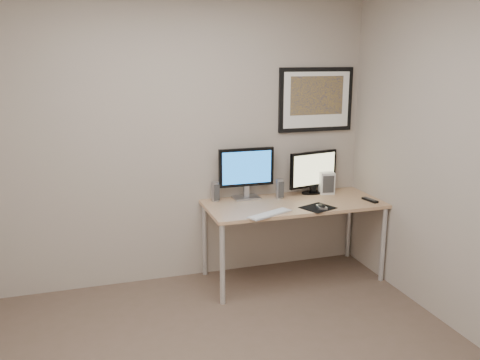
{
  "coord_description": "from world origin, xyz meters",
  "views": [
    {
      "loc": [
        -0.8,
        -2.72,
        2.0
      ],
      "look_at": [
        0.41,
        1.1,
        1.04
      ],
      "focal_mm": 38.0,
      "sensor_mm": 36.0,
      "label": 1
    }
  ],
  "objects_px": {
    "framed_art": "(316,100)",
    "monitor_large": "(246,171)",
    "desk": "(293,209)",
    "speaker_right": "(280,189)",
    "monitor_tv": "(313,171)",
    "keyboard": "(270,214)",
    "speaker_left": "(215,192)",
    "fan_unit": "(327,183)"
  },
  "relations": [
    {
      "from": "framed_art",
      "to": "monitor_large",
      "type": "bearing_deg",
      "value": -173.88
    },
    {
      "from": "desk",
      "to": "speaker_right",
      "type": "bearing_deg",
      "value": 111.84
    },
    {
      "from": "desk",
      "to": "monitor_large",
      "type": "height_order",
      "value": "monitor_large"
    },
    {
      "from": "speaker_right",
      "to": "framed_art",
      "type": "bearing_deg",
      "value": 20.95
    },
    {
      "from": "framed_art",
      "to": "monitor_tv",
      "type": "relative_size",
      "value": 1.44
    },
    {
      "from": "desk",
      "to": "framed_art",
      "type": "xyz_separation_m",
      "value": [
        0.35,
        0.33,
        0.96
      ]
    },
    {
      "from": "keyboard",
      "to": "monitor_large",
      "type": "bearing_deg",
      "value": 68.83
    },
    {
      "from": "monitor_large",
      "to": "keyboard",
      "type": "relative_size",
      "value": 1.22
    },
    {
      "from": "monitor_tv",
      "to": "speaker_right",
      "type": "distance_m",
      "value": 0.4
    },
    {
      "from": "monitor_large",
      "to": "keyboard",
      "type": "bearing_deg",
      "value": -86.32
    },
    {
      "from": "speaker_left",
      "to": "speaker_right",
      "type": "height_order",
      "value": "speaker_right"
    },
    {
      "from": "monitor_tv",
      "to": "speaker_left",
      "type": "height_order",
      "value": "monitor_tv"
    },
    {
      "from": "desk",
      "to": "speaker_right",
      "type": "height_order",
      "value": "speaker_right"
    },
    {
      "from": "monitor_tv",
      "to": "keyboard",
      "type": "xyz_separation_m",
      "value": [
        -0.64,
        -0.52,
        -0.21
      ]
    },
    {
      "from": "monitor_large",
      "to": "keyboard",
      "type": "distance_m",
      "value": 0.6
    },
    {
      "from": "monitor_large",
      "to": "monitor_tv",
      "type": "bearing_deg",
      "value": -1.52
    },
    {
      "from": "monitor_tv",
      "to": "speaker_right",
      "type": "xyz_separation_m",
      "value": [
        -0.37,
        -0.06,
        -0.13
      ]
    },
    {
      "from": "speaker_left",
      "to": "fan_unit",
      "type": "height_order",
      "value": "fan_unit"
    },
    {
      "from": "keyboard",
      "to": "speaker_left",
      "type": "bearing_deg",
      "value": 97.02
    },
    {
      "from": "monitor_large",
      "to": "fan_unit",
      "type": "xyz_separation_m",
      "value": [
        0.79,
        -0.07,
        -0.16
      ]
    },
    {
      "from": "desk",
      "to": "keyboard",
      "type": "relative_size",
      "value": 3.75
    },
    {
      "from": "monitor_tv",
      "to": "speaker_left",
      "type": "distance_m",
      "value": 0.98
    },
    {
      "from": "monitor_large",
      "to": "monitor_tv",
      "type": "distance_m",
      "value": 0.67
    },
    {
      "from": "speaker_left",
      "to": "speaker_right",
      "type": "relative_size",
      "value": 0.99
    },
    {
      "from": "monitor_large",
      "to": "speaker_right",
      "type": "height_order",
      "value": "monitor_large"
    },
    {
      "from": "monitor_large",
      "to": "speaker_right",
      "type": "bearing_deg",
      "value": -15.23
    },
    {
      "from": "desk",
      "to": "speaker_left",
      "type": "relative_size",
      "value": 8.96
    },
    {
      "from": "speaker_left",
      "to": "speaker_right",
      "type": "xyz_separation_m",
      "value": [
        0.6,
        -0.08,
        0.0
      ]
    },
    {
      "from": "monitor_tv",
      "to": "monitor_large",
      "type": "bearing_deg",
      "value": 165.8
    },
    {
      "from": "monitor_large",
      "to": "speaker_left",
      "type": "xyz_separation_m",
      "value": [
        -0.3,
        0.0,
        -0.17
      ]
    },
    {
      "from": "monitor_tv",
      "to": "speaker_right",
      "type": "bearing_deg",
      "value": 177.18
    },
    {
      "from": "desk",
      "to": "fan_unit",
      "type": "xyz_separation_m",
      "value": [
        0.42,
        0.19,
        0.17
      ]
    },
    {
      "from": "framed_art",
      "to": "monitor_tv",
      "type": "bearing_deg",
      "value": -117.07
    },
    {
      "from": "desk",
      "to": "fan_unit",
      "type": "bearing_deg",
      "value": 24.0
    },
    {
      "from": "framed_art",
      "to": "speaker_left",
      "type": "distance_m",
      "value": 1.3
    },
    {
      "from": "monitor_large",
      "to": "speaker_left",
      "type": "height_order",
      "value": "monitor_large"
    },
    {
      "from": "speaker_left",
      "to": "fan_unit",
      "type": "xyz_separation_m",
      "value": [
        1.09,
        -0.07,
        0.02
      ]
    },
    {
      "from": "speaker_right",
      "to": "fan_unit",
      "type": "height_order",
      "value": "fan_unit"
    },
    {
      "from": "monitor_large",
      "to": "fan_unit",
      "type": "relative_size",
      "value": 2.49
    },
    {
      "from": "desk",
      "to": "monitor_tv",
      "type": "relative_size",
      "value": 3.07
    },
    {
      "from": "fan_unit",
      "to": "framed_art",
      "type": "bearing_deg",
      "value": 125.8
    },
    {
      "from": "monitor_tv",
      "to": "speaker_right",
      "type": "height_order",
      "value": "monitor_tv"
    }
  ]
}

